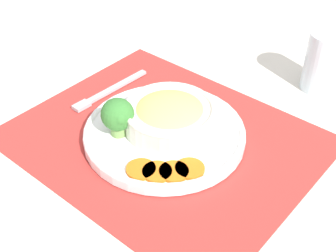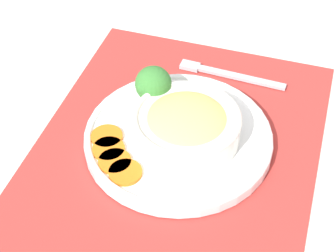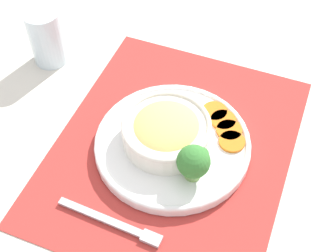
{
  "view_description": "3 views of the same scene",
  "coord_description": "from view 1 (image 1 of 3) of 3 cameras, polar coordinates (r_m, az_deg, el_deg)",
  "views": [
    {
      "loc": [
        -0.45,
        0.43,
        0.52
      ],
      "look_at": [
        -0.02,
        0.01,
        0.05
      ],
      "focal_mm": 50.0,
      "sensor_mm": 36.0,
      "label": 1
    },
    {
      "loc": [
        -0.54,
        -0.21,
        0.61
      ],
      "look_at": [
        0.0,
        0.02,
        0.03
      ],
      "focal_mm": 60.0,
      "sensor_mm": 36.0,
      "label": 2
    },
    {
      "loc": [
        0.45,
        0.22,
        0.68
      ],
      "look_at": [
        -0.01,
        -0.01,
        0.05
      ],
      "focal_mm": 50.0,
      "sensor_mm": 36.0,
      "label": 3
    }
  ],
  "objects": [
    {
      "name": "carrot_slice_extra",
      "position": [
        0.73,
        2.67,
        -5.2
      ],
      "size": [
        0.05,
        0.05,
        0.01
      ],
      "color": "orange",
      "rests_on": "plate"
    },
    {
      "name": "placemat",
      "position": [
        0.81,
        -0.43,
        -1.54
      ],
      "size": [
        0.54,
        0.46,
        0.0
      ],
      "color": "#B2332D",
      "rests_on": "ground_plane"
    },
    {
      "name": "carrot_slice_near",
      "position": [
        0.73,
        -3.31,
        -5.29
      ],
      "size": [
        0.05,
        0.05,
        0.01
      ],
      "color": "orange",
      "rests_on": "plate"
    },
    {
      "name": "plate",
      "position": [
        0.81,
        -0.44,
        -0.82
      ],
      "size": [
        0.28,
        0.28,
        0.02
      ],
      "color": "white",
      "rests_on": "placemat"
    },
    {
      "name": "broccoli_floret",
      "position": [
        0.78,
        -6.16,
        1.31
      ],
      "size": [
        0.06,
        0.06,
        0.07
      ],
      "color": "#759E51",
      "rests_on": "plate"
    },
    {
      "name": "ground_plane",
      "position": [
        0.82,
        -0.43,
        -1.65
      ],
      "size": [
        4.0,
        4.0,
        0.0
      ],
      "primitive_type": "plane",
      "color": "beige"
    },
    {
      "name": "carrot_slice_far",
      "position": [
        0.72,
        0.71,
        -5.58
      ],
      "size": [
        0.05,
        0.05,
        0.01
      ],
      "color": "orange",
      "rests_on": "plate"
    },
    {
      "name": "carrot_slice_middle",
      "position": [
        0.72,
        -1.34,
        -5.61
      ],
      "size": [
        0.05,
        0.05,
        0.01
      ],
      "color": "orange",
      "rests_on": "plate"
    },
    {
      "name": "bowl",
      "position": [
        0.79,
        0.07,
        1.41
      ],
      "size": [
        0.16,
        0.16,
        0.05
      ],
      "color": "silver",
      "rests_on": "plate"
    },
    {
      "name": "water_glass",
      "position": [
        0.97,
        18.32,
        7.1
      ],
      "size": [
        0.07,
        0.07,
        0.12
      ],
      "color": "silver",
      "rests_on": "ground_plane"
    },
    {
      "name": "fork",
      "position": [
        0.93,
        -7.79,
        3.96
      ],
      "size": [
        0.02,
        0.18,
        0.01
      ],
      "rotation": [
        0.0,
        0.0,
        0.05
      ],
      "color": "#B7B7BC",
      "rests_on": "placemat"
    }
  ]
}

